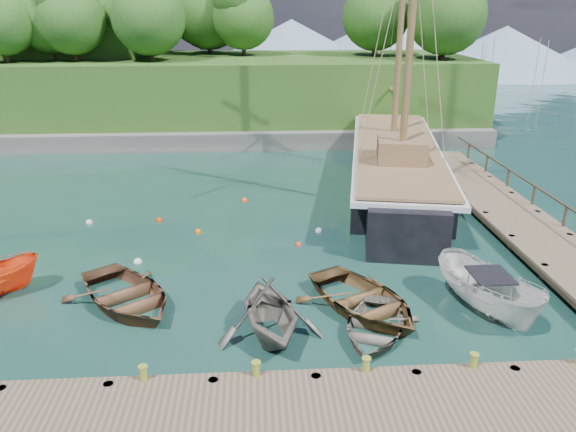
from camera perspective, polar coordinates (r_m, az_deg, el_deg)
name	(u,v)px	position (r m, az deg, el deg)	size (l,w,h in m)	color
ground	(283,301)	(20.45, -0.50, -8.63)	(160.00, 160.00, 0.00)	#173B36
dock_near	(376,411)	(15.10, 8.95, -18.98)	(20.00, 3.20, 1.10)	brown
dock_east	(511,215)	(29.35, 21.74, 0.11)	(3.20, 24.00, 1.10)	brown
bollard_0	(146,398)	(16.47, -14.21, -17.51)	(0.26, 0.26, 0.45)	olive
bollard_1	(257,394)	(16.18, -3.20, -17.59)	(0.26, 0.26, 0.45)	olive
bollard_2	(365,390)	(16.44, 7.81, -17.06)	(0.26, 0.26, 0.45)	olive
bollard_3	(470,385)	(17.23, 18.05, -16.04)	(0.26, 0.26, 0.45)	olive
bollard_4	(574,381)	(18.47, 27.04, -14.72)	(0.26, 0.26, 0.45)	olive
rowboat_0	(128,305)	(21.00, -15.98, -8.68)	(3.57, 5.00, 1.03)	brown
rowboat_1	(270,335)	(18.54, -1.86, -12.02)	(3.43, 3.97, 2.09)	slate
rowboat_2	(363,310)	(20.07, 7.65, -9.46)	(3.58, 5.01, 1.04)	brown
rowboat_3	(374,334)	(18.82, 8.70, -11.73)	(2.77, 3.88, 0.80)	#6B6156
cabin_boat_white	(486,312)	(20.96, 19.43, -9.16)	(1.80, 4.79, 1.85)	silver
schooner	(395,170)	(32.92, 10.85, 4.57)	(8.37, 26.72, 19.60)	black
mooring_buoy_0	(138,263)	(24.13, -15.01, -4.59)	(0.35, 0.35, 0.35)	white
mooring_buoy_1	(198,232)	(26.66, -9.12, -1.65)	(0.32, 0.32, 0.32)	#FC6302
mooring_buoy_2	(298,245)	(24.94, 1.07, -3.00)	(0.29, 0.29, 0.29)	red
mooring_buoy_3	(319,231)	(26.47, 3.15, -1.58)	(0.34, 0.34, 0.34)	white
mooring_buoy_4	(159,221)	(28.40, -12.96, -0.51)	(0.34, 0.34, 0.34)	red
mooring_buoy_5	(244,201)	(30.58, -4.45, 1.50)	(0.37, 0.37, 0.37)	red
mooring_buoy_6	(89,223)	(29.11, -19.53, -0.68)	(0.34, 0.34, 0.34)	silver
headland	(109,62)	(50.80, -17.73, 14.69)	(51.00, 19.31, 12.90)	#474744
distant_ridge	(287,45)	(88.14, -0.13, 17.00)	(117.00, 40.00, 10.00)	#728CA5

